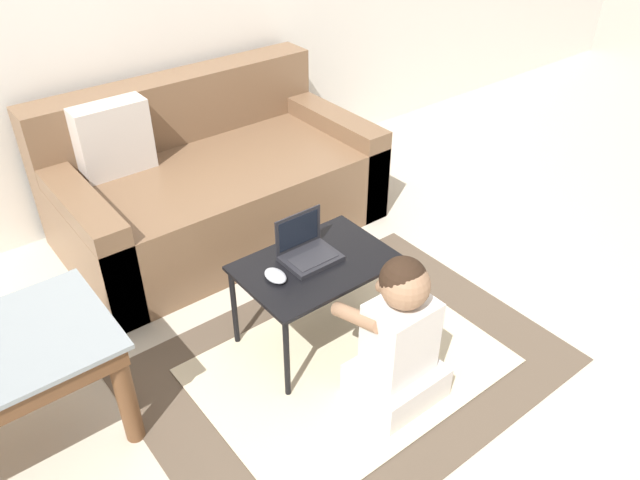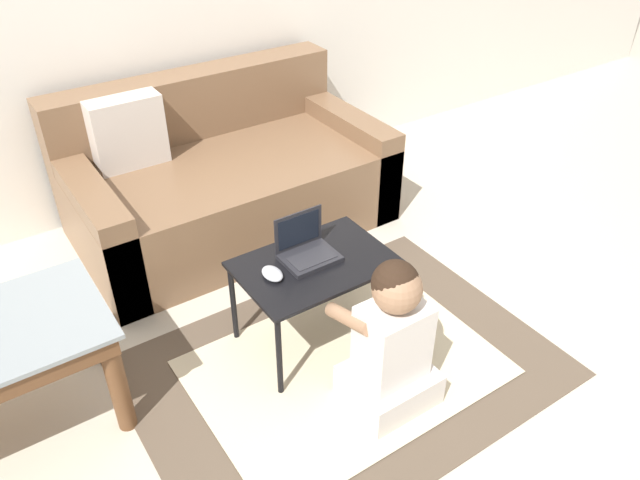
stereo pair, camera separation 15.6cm
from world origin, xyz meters
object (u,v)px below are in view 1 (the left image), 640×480
Objects in this scene: couch at (212,182)px; laptop at (308,251)px; laptop_desk at (316,271)px; person_seated at (399,338)px; computer_mouse at (275,276)px.

couch is 7.27× the size of laptop.
laptop_desk is at bearing -81.78° from laptop.
couch is 1.52m from person_seated.
laptop is (-0.12, -1.02, 0.17)m from couch.
person_seated is (0.05, -0.45, -0.07)m from laptop_desk.
laptop_desk is at bearing 95.95° from person_seated.
couch is 1.11m from computer_mouse.
laptop reaches higher than laptop_desk.
computer_mouse is at bearing -169.80° from laptop.
laptop_desk is 0.95× the size of person_seated.
laptop_desk is 0.20m from computer_mouse.
couch is at bearing 73.89° from computer_mouse.
computer_mouse is at bearing 117.39° from person_seated.
laptop_desk is 0.46m from person_seated.
couch reaches higher than computer_mouse.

